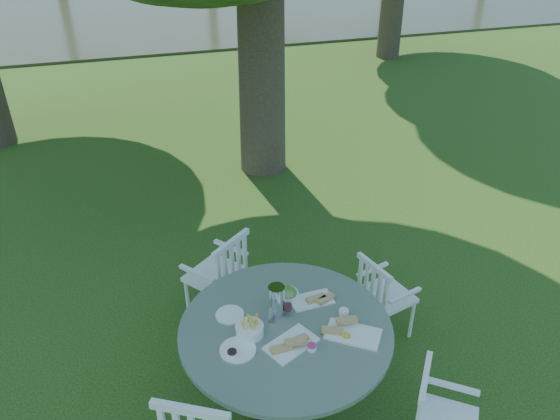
# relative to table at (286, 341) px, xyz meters

# --- Properties ---
(ground) EXTENTS (140.00, 140.00, 0.00)m
(ground) POSITION_rel_table_xyz_m (0.40, 1.27, -0.66)
(ground) COLOR #18360B
(ground) RESTS_ON ground
(table) EXTENTS (1.53, 1.53, 0.80)m
(table) POSITION_rel_table_xyz_m (0.00, 0.00, 0.00)
(table) COLOR black
(table) RESTS_ON ground
(chair_ne) EXTENTS (0.48, 0.50, 0.82)m
(chair_ne) POSITION_rel_table_xyz_m (1.00, 0.48, -0.18)
(chair_ne) COLOR white
(chair_ne) RESTS_ON ground
(chair_nw) EXTENTS (0.64, 0.63, 0.92)m
(chair_nw) POSITION_rel_table_xyz_m (-0.24, 1.08, -0.12)
(chair_nw) COLOR white
(chair_nw) RESTS_ON ground
(chair_se) EXTENTS (0.58, 0.58, 0.85)m
(chair_se) POSITION_rel_table_xyz_m (0.78, -0.78, -0.16)
(chair_se) COLOR white
(chair_se) RESTS_ON ground
(tableware) EXTENTS (1.15, 0.79, 0.25)m
(tableware) POSITION_rel_table_xyz_m (-0.03, 0.07, 0.19)
(tableware) COLOR white
(tableware) RESTS_ON table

